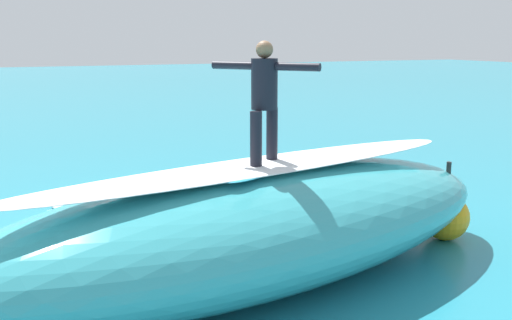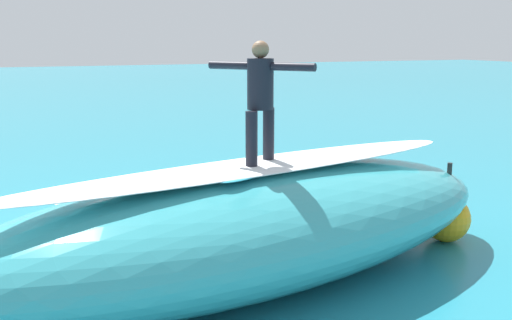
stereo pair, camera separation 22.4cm
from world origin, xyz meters
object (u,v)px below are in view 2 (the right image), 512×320
(surfer_paddling, at_px, (256,187))
(buoy_marker, at_px, (446,218))
(surfer_riding, at_px, (260,93))
(surfboard_paddling, at_px, (253,197))
(surfboard_riding, at_px, (260,166))

(surfer_paddling, relative_size, buoy_marker, 1.14)
(surfer_riding, distance_m, buoy_marker, 3.69)
(surfboard_paddling, bearing_deg, buoy_marker, 75.20)
(surfer_paddling, distance_m, buoy_marker, 3.75)
(surfer_riding, bearing_deg, buoy_marker, 144.93)
(surfboard_riding, distance_m, surfer_riding, 0.88)
(surfboard_paddling, relative_size, surfer_paddling, 1.73)
(surfer_riding, relative_size, buoy_marker, 1.23)
(surfboard_riding, height_order, surfboard_paddling, surfboard_riding)
(surfboard_riding, height_order, buoy_marker, surfboard_riding)
(buoy_marker, bearing_deg, surfer_paddling, -63.60)
(surfer_riding, bearing_deg, surfboard_paddling, -150.44)
(surfboard_riding, bearing_deg, buoy_marker, 144.93)
(surfboard_paddling, xyz_separation_m, surfer_paddling, (-0.09, -0.09, 0.17))
(surfboard_paddling, distance_m, buoy_marker, 3.73)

